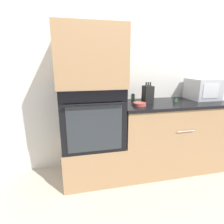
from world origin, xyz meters
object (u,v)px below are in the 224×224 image
object	(u,v)px
microwave	(203,89)
condiment_jar_far	(175,100)
bowl	(139,104)
condiment_jar_near	(133,97)
wall_oven	(92,116)
condiment_jar_mid	(144,97)
knife_block	(148,94)

from	to	relation	value
microwave	condiment_jar_far	xyz separation A→B (m)	(-0.45, -0.09, -0.11)
bowl	condiment_jar_near	distance (m)	0.33
wall_oven	condiment_jar_far	xyz separation A→B (m)	(1.06, -0.00, 0.15)
condiment_jar_near	bowl	bearing A→B (deg)	-95.87
microwave	condiment_jar_mid	bearing A→B (deg)	173.64
wall_oven	condiment_jar_far	distance (m)	1.07
knife_block	condiment_jar_mid	distance (m)	0.15
microwave	condiment_jar_mid	world-z (taller)	microwave
knife_block	condiment_jar_mid	world-z (taller)	knife_block
condiment_jar_mid	condiment_jar_far	xyz separation A→B (m)	(0.34, -0.18, -0.01)
knife_block	bowl	world-z (taller)	knife_block
wall_oven	bowl	xyz separation A→B (m)	(0.54, -0.11, 0.14)
microwave	condiment_jar_mid	distance (m)	0.81
microwave	condiment_jar_far	bearing A→B (deg)	-168.41
condiment_jar_near	condiment_jar_far	xyz separation A→B (m)	(0.49, -0.22, -0.01)
microwave	condiment_jar_near	distance (m)	0.95
wall_oven	knife_block	xyz separation A→B (m)	(0.70, 0.04, 0.22)
knife_block	bowl	bearing A→B (deg)	-136.75
wall_oven	condiment_jar_near	distance (m)	0.63
wall_oven	condiment_jar_far	size ratio (longest dim) A/B	11.16
condiment_jar_near	wall_oven	bearing A→B (deg)	-159.12
condiment_jar_mid	condiment_jar_far	bearing A→B (deg)	-27.84
bowl	knife_block	bearing A→B (deg)	43.25
knife_block	bowl	xyz separation A→B (m)	(-0.16, -0.15, -0.09)
microwave	condiment_jar_far	world-z (taller)	microwave
condiment_jar_far	bowl	bearing A→B (deg)	-167.97
condiment_jar_mid	microwave	bearing A→B (deg)	-6.36
bowl	condiment_jar_far	distance (m)	0.53
condiment_jar_mid	wall_oven	bearing A→B (deg)	-165.90
condiment_jar_near	microwave	bearing A→B (deg)	-7.70
condiment_jar_near	condiment_jar_far	world-z (taller)	condiment_jar_near
bowl	condiment_jar_near	bearing A→B (deg)	84.13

